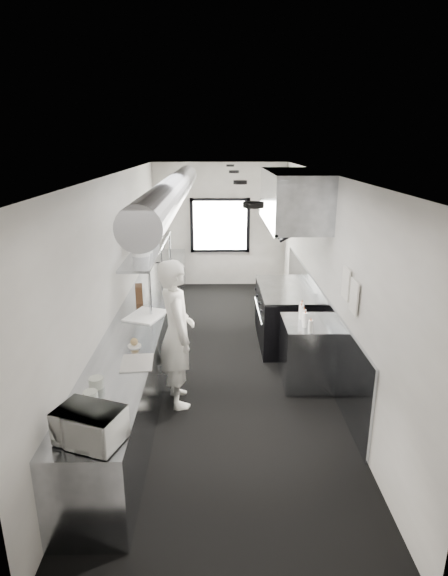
{
  "coord_description": "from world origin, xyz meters",
  "views": [
    {
      "loc": [
        -0.07,
        -6.43,
        3.21
      ],
      "look_at": [
        0.02,
        -0.2,
        1.23
      ],
      "focal_mm": 28.68,
      "sensor_mm": 36.0,
      "label": 1
    }
  ],
  "objects_px": {
    "plate_stack_c": "(151,235)",
    "squeeze_bottle_a": "(310,327)",
    "exhaust_hood": "(293,198)",
    "line_cook": "(177,334)",
    "plate_stack_b": "(146,244)",
    "cutting_board": "(146,315)",
    "squeeze_bottle_b": "(305,320)",
    "prep_counter": "(141,348)",
    "microwave": "(89,426)",
    "squeeze_bottle_c": "(304,316)",
    "bottle_station": "(306,353)",
    "squeeze_bottle_e": "(302,308)",
    "knife_block": "(139,294)",
    "squeeze_bottle_d": "(301,312)",
    "plate_stack_a": "(140,246)",
    "small_plate": "(134,346)",
    "deli_tub_a": "(96,383)",
    "plate_stack_d": "(152,230)",
    "range": "(284,315)",
    "pass_shelf": "(149,249)",
    "deli_tub_b": "(90,396)",
    "far_work_table": "(168,275)"
  },
  "relations": [
    {
      "from": "plate_stack_c",
      "to": "squeeze_bottle_a",
      "type": "distance_m",
      "value": 3.3
    },
    {
      "from": "exhaust_hood",
      "to": "line_cook",
      "type": "height_order",
      "value": "exhaust_hood"
    },
    {
      "from": "plate_stack_b",
      "to": "squeeze_bottle_a",
      "type": "distance_m",
      "value": 2.9
    },
    {
      "from": "cutting_board",
      "to": "squeeze_bottle_b",
      "type": "bearing_deg",
      "value": -11.4
    },
    {
      "from": "exhaust_hood",
      "to": "line_cook",
      "type": "xyz_separation_m",
      "value": [
        -1.68,
        -1.86,
        -1.44
      ]
    },
    {
      "from": "prep_counter",
      "to": "microwave",
      "type": "bearing_deg",
      "value": -88.98
    },
    {
      "from": "squeeze_bottle_c",
      "to": "cutting_board",
      "type": "bearing_deg",
      "value": 173.7
    },
    {
      "from": "squeeze_bottle_a",
      "to": "bottle_station",
      "type": "bearing_deg",
      "value": 83.15
    },
    {
      "from": "squeeze_bottle_e",
      "to": "knife_block",
      "type": "bearing_deg",
      "value": 166.35
    },
    {
      "from": "squeeze_bottle_d",
      "to": "plate_stack_a",
      "type": "bearing_deg",
      "value": 157.55
    },
    {
      "from": "small_plate",
      "to": "squeeze_bottle_a",
      "type": "bearing_deg",
      "value": 9.9
    },
    {
      "from": "squeeze_bottle_b",
      "to": "squeeze_bottle_c",
      "type": "relative_size",
      "value": 1.14
    },
    {
      "from": "squeeze_bottle_c",
      "to": "bottle_station",
      "type": "bearing_deg",
      "value": -33.6
    },
    {
      "from": "deli_tub_a",
      "to": "squeeze_bottle_b",
      "type": "relative_size",
      "value": 0.74
    },
    {
      "from": "plate_stack_a",
      "to": "squeeze_bottle_a",
      "type": "bearing_deg",
      "value": -31.49
    },
    {
      "from": "bottle_station",
      "to": "cutting_board",
      "type": "xyz_separation_m",
      "value": [
        -2.22,
        0.28,
        0.46
      ]
    },
    {
      "from": "line_cook",
      "to": "squeeze_bottle_b",
      "type": "relative_size",
      "value": 9.67
    },
    {
      "from": "exhaust_hood",
      "to": "squeeze_bottle_a",
      "type": "relative_size",
      "value": 13.21
    },
    {
      "from": "line_cook",
      "to": "plate_stack_d",
      "type": "relative_size",
      "value": 5.54
    },
    {
      "from": "bottle_station",
      "to": "squeeze_bottle_d",
      "type": "distance_m",
      "value": 0.57
    },
    {
      "from": "range",
      "to": "plate_stack_c",
      "type": "relative_size",
      "value": 4.93
    },
    {
      "from": "pass_shelf",
      "to": "knife_block",
      "type": "height_order",
      "value": "pass_shelf"
    },
    {
      "from": "prep_counter",
      "to": "plate_stack_a",
      "type": "height_order",
      "value": "plate_stack_a"
    },
    {
      "from": "deli_tub_a",
      "to": "prep_counter",
      "type": "bearing_deg",
      "value": 86.34
    },
    {
      "from": "exhaust_hood",
      "to": "prep_counter",
      "type": "xyz_separation_m",
      "value": [
        -2.25,
        -1.2,
        -1.94
      ]
    },
    {
      "from": "plate_stack_a",
      "to": "squeeze_bottle_a",
      "type": "relative_size",
      "value": 1.87
    },
    {
      "from": "deli_tub_b",
      "to": "squeeze_bottle_a",
      "type": "relative_size",
      "value": 0.82
    },
    {
      "from": "cutting_board",
      "to": "deli_tub_a",
      "type": "bearing_deg",
      "value": -95.86
    },
    {
      "from": "prep_counter",
      "to": "range",
      "type": "xyz_separation_m",
      "value": [
        2.19,
        1.2,
        0.02
      ]
    },
    {
      "from": "deli_tub_b",
      "to": "knife_block",
      "type": "distance_m",
      "value": 2.82
    },
    {
      "from": "pass_shelf",
      "to": "cutting_board",
      "type": "height_order",
      "value": "pass_shelf"
    },
    {
      "from": "far_work_table",
      "to": "knife_block",
      "type": "height_order",
      "value": "knife_block"
    },
    {
      "from": "bottle_station",
      "to": "deli_tub_a",
      "type": "distance_m",
      "value": 2.99
    },
    {
      "from": "deli_tub_a",
      "to": "plate_stack_d",
      "type": "height_order",
      "value": "plate_stack_d"
    },
    {
      "from": "microwave",
      "to": "squeeze_bottle_b",
      "type": "height_order",
      "value": "microwave"
    },
    {
      "from": "knife_block",
      "to": "plate_stack_c",
      "type": "relative_size",
      "value": 0.79
    },
    {
      "from": "prep_counter",
      "to": "squeeze_bottle_d",
      "type": "bearing_deg",
      "value": -1.68
    },
    {
      "from": "squeeze_bottle_e",
      "to": "squeeze_bottle_d",
      "type": "bearing_deg",
      "value": -103.33
    },
    {
      "from": "squeeze_bottle_b",
      "to": "squeeze_bottle_d",
      "type": "height_order",
      "value": "same"
    },
    {
      "from": "prep_counter",
      "to": "bottle_station",
      "type": "bearing_deg",
      "value": -4.97
    },
    {
      "from": "line_cook",
      "to": "squeeze_bottle_d",
      "type": "height_order",
      "value": "line_cook"
    },
    {
      "from": "line_cook",
      "to": "squeeze_bottle_e",
      "type": "distance_m",
      "value": 1.86
    },
    {
      "from": "pass_shelf",
      "to": "squeeze_bottle_e",
      "type": "xyz_separation_m",
      "value": [
        2.31,
        -1.39,
        -0.55
      ]
    },
    {
      "from": "pass_shelf",
      "to": "squeeze_bottle_e",
      "type": "bearing_deg",
      "value": -31.02
    },
    {
      "from": "cutting_board",
      "to": "plate_stack_b",
      "type": "distance_m",
      "value": 1.29
    },
    {
      "from": "plate_stack_d",
      "to": "squeeze_bottle_e",
      "type": "xyz_separation_m",
      "value": [
        2.32,
        -1.95,
        -0.75
      ]
    },
    {
      "from": "deli_tub_a",
      "to": "squeeze_bottle_d",
      "type": "relative_size",
      "value": 0.74
    },
    {
      "from": "squeeze_bottle_b",
      "to": "deli_tub_b",
      "type": "bearing_deg",
      "value": -142.87
    },
    {
      "from": "far_work_table",
      "to": "line_cook",
      "type": "bearing_deg",
      "value": -82.53
    },
    {
      "from": "small_plate",
      "to": "plate_stack_a",
      "type": "height_order",
      "value": "plate_stack_a"
    }
  ]
}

